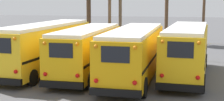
# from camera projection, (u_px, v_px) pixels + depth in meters

# --- Properties ---
(ground_plane) EXTENTS (160.00, 160.00, 0.00)m
(ground_plane) POSITION_uv_depth(u_px,v_px,m) (110.00, 77.00, 21.84)
(ground_plane) COLOR #4C4C4F
(school_bus_0) EXTENTS (3.02, 10.88, 3.29)m
(school_bus_0) POSITION_uv_depth(u_px,v_px,m) (46.00, 46.00, 23.48)
(school_bus_0) COLOR yellow
(school_bus_0) RESTS_ON ground
(school_bus_1) EXTENTS (2.50, 9.66, 3.09)m
(school_bus_1) POSITION_uv_depth(u_px,v_px,m) (87.00, 50.00, 22.21)
(school_bus_1) COLOR #EAAA0F
(school_bus_1) RESTS_ON ground
(school_bus_2) EXTENTS (2.70, 10.60, 3.15)m
(school_bus_2) POSITION_uv_depth(u_px,v_px,m) (134.00, 52.00, 21.02)
(school_bus_2) COLOR #E5A00C
(school_bus_2) RESTS_ON ground
(school_bus_3) EXTENTS (2.97, 10.01, 3.25)m
(school_bus_3) POSITION_uv_depth(u_px,v_px,m) (187.00, 50.00, 21.67)
(school_bus_3) COLOR yellow
(school_bus_3) RESTS_ON ground
(utility_pole) EXTENTS (1.80, 0.31, 7.00)m
(utility_pole) POSITION_uv_depth(u_px,v_px,m) (120.00, 13.00, 33.05)
(utility_pole) COLOR brown
(utility_pole) RESTS_ON ground
(fence_line) EXTENTS (17.49, 0.06, 1.42)m
(fence_line) POSITION_uv_depth(u_px,v_px,m) (130.00, 46.00, 29.01)
(fence_line) COLOR #939399
(fence_line) RESTS_ON ground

